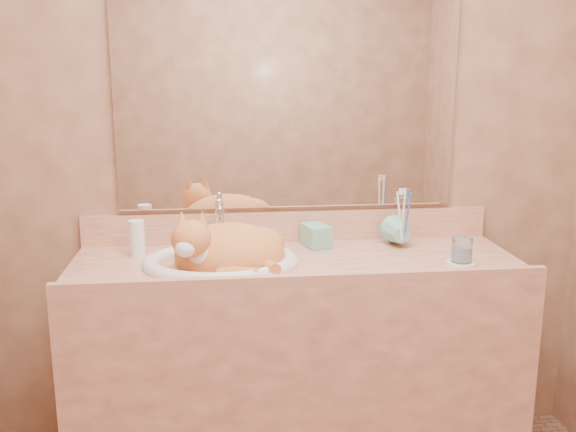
{
  "coord_description": "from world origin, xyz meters",
  "views": [
    {
      "loc": [
        -0.27,
        -1.46,
        1.52
      ],
      "look_at": [
        -0.03,
        0.7,
        1.02
      ],
      "focal_mm": 40.0,
      "sensor_mm": 36.0,
      "label": 1
    }
  ],
  "objects": [
    {
      "name": "mirror",
      "position": [
        0.0,
        0.99,
        1.39
      ],
      "size": [
        1.3,
        0.02,
        0.8
      ],
      "primitive_type": "cube",
      "color": "white",
      "rests_on": "wall_back"
    },
    {
      "name": "wall_back",
      "position": [
        0.0,
        1.0,
        1.25
      ],
      "size": [
        2.4,
        0.02,
        2.5
      ],
      "primitive_type": "cube",
      "color": "brown",
      "rests_on": "ground"
    },
    {
      "name": "soap_dispenser",
      "position": [
        0.11,
        0.84,
        0.94
      ],
      "size": [
        0.1,
        0.11,
        0.19
      ],
      "primitive_type": "imported",
      "rotation": [
        0.0,
        0.0,
        0.27
      ],
      "color": "#74BAA3",
      "rests_on": "vanity_counter"
    },
    {
      "name": "cat",
      "position": [
        -0.26,
        0.69,
        0.91
      ],
      "size": [
        0.44,
        0.39,
        0.21
      ],
      "primitive_type": null,
      "rotation": [
        0.0,
        0.0,
        -0.18
      ],
      "color": "#C3642D",
      "rests_on": "sink_basin"
    },
    {
      "name": "toothbrushes",
      "position": [
        0.42,
        0.81,
        0.99
      ],
      "size": [
        0.04,
        0.04,
        0.24
      ],
      "primitive_type": null,
      "color": "white",
      "rests_on": "toothbrush_cup"
    },
    {
      "name": "faucet",
      "position": [
        -0.27,
        0.91,
        0.94
      ],
      "size": [
        0.06,
        0.13,
        0.18
      ],
      "primitive_type": null,
      "rotation": [
        0.0,
        0.0,
        -0.16
      ],
      "color": "white",
      "rests_on": "vanity_counter"
    },
    {
      "name": "saucer",
      "position": [
        0.57,
        0.61,
        0.85
      ],
      "size": [
        0.1,
        0.1,
        0.01
      ],
      "primitive_type": "cylinder",
      "color": "white",
      "rests_on": "vanity_counter"
    },
    {
      "name": "wall_front",
      "position": [
        0.0,
        -1.0,
        1.25
      ],
      "size": [
        2.4,
        0.02,
        2.5
      ],
      "primitive_type": "cube",
      "color": "brown",
      "rests_on": "ground"
    },
    {
      "name": "water_glass",
      "position": [
        0.57,
        0.61,
        0.9
      ],
      "size": [
        0.07,
        0.07,
        0.08
      ],
      "primitive_type": "cylinder",
      "color": "silver",
      "rests_on": "saucer"
    },
    {
      "name": "vanity_counter",
      "position": [
        0.0,
        0.72,
        0.42
      ],
      "size": [
        1.6,
        0.55,
        0.85
      ],
      "primitive_type": null,
      "color": "#A15E48",
      "rests_on": "floor"
    },
    {
      "name": "lotion_bottle",
      "position": [
        -0.57,
        0.84,
        0.92
      ],
      "size": [
        0.06,
        0.06,
        0.13
      ],
      "primitive_type": "cylinder",
      "color": "white",
      "rests_on": "vanity_counter"
    },
    {
      "name": "toothbrush_cup",
      "position": [
        0.42,
        0.81,
        0.9
      ],
      "size": [
        0.12,
        0.12,
        0.1
      ],
      "primitive_type": "imported",
      "rotation": [
        0.0,
        0.0,
        0.1
      ],
      "color": "#74BAA3",
      "rests_on": "vanity_counter"
    },
    {
      "name": "sink_basin",
      "position": [
        -0.27,
        0.7,
        0.93
      ],
      "size": [
        0.54,
        0.45,
        0.17
      ],
      "primitive_type": null,
      "rotation": [
        0.0,
        0.0,
        0.02
      ],
      "color": "white",
      "rests_on": "vanity_counter"
    }
  ]
}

